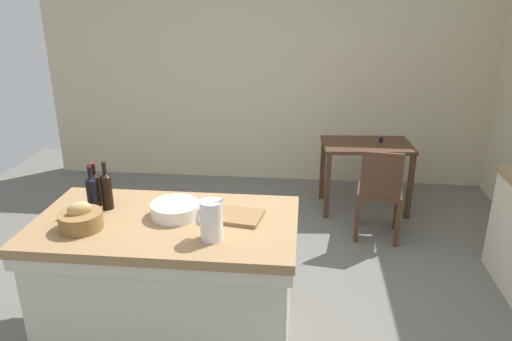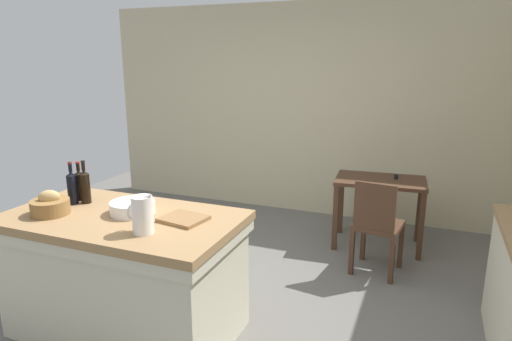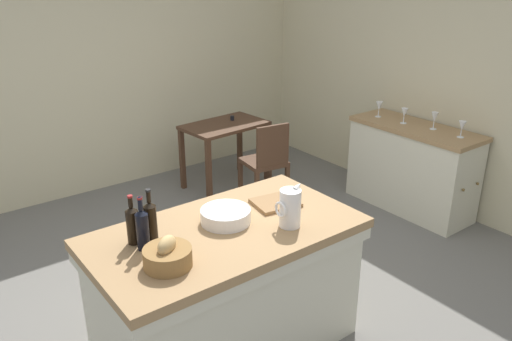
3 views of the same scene
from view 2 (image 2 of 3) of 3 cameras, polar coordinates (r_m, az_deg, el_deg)
The scene contains 12 objects.
ground_plane at distance 3.72m, azimuth -6.12°, elevation -17.17°, with size 6.76×6.76×0.00m, color #66635E.
wall_back at distance 5.64m, azimuth 6.03°, elevation 7.66°, with size 5.32×0.12×2.60m, color beige.
island_table at distance 3.36m, azimuth -16.48°, elevation -12.12°, with size 1.64×0.90×0.88m.
writing_desk at distance 4.77m, azimuth 15.63°, elevation -2.43°, with size 0.94×0.63×0.78m.
wooden_chair at distance 4.17m, azimuth 15.27°, elevation -6.65°, with size 0.45×0.45×0.90m.
pitcher at distance 2.82m, azimuth -14.40°, elevation -5.48°, with size 0.17×0.13×0.28m.
wash_bowl at distance 3.21m, azimuth -15.57°, elevation -4.59°, with size 0.31×0.31×0.09m, color white.
bread_basket at distance 3.39m, azimuth -24.94°, elevation -4.12°, with size 0.26×0.26×0.17m.
cutting_board at distance 3.01m, azimuth -9.29°, elevation -6.14°, with size 0.28×0.24×0.02m, color olive.
wine_bottle_dark at distance 3.52m, azimuth -21.11°, elevation -1.86°, with size 0.07×0.07×0.32m.
wine_bottle_amber at distance 3.62m, azimuth -21.72°, elevation -1.70°, with size 0.07×0.07×0.30m.
wine_bottle_green at distance 3.54m, azimuth -22.55°, elevation -1.98°, with size 0.07×0.07×0.32m.
Camera 2 is at (1.53, -2.79, 1.93)m, focal length 31.13 mm.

